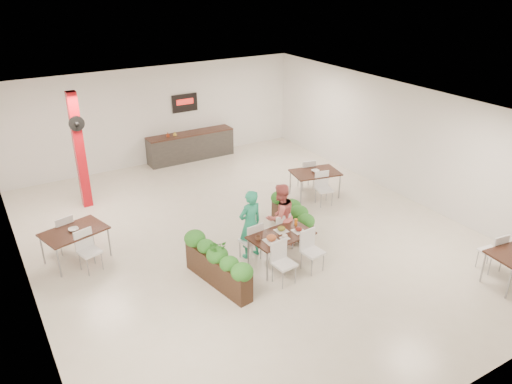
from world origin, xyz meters
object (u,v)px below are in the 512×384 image
red_column (79,150)px  side_table_a (74,235)px  service_counter (191,145)px  planter_right (292,214)px  planter_left (218,263)px  main_table (281,239)px  side_table_b (315,175)px  diner_woman (280,216)px  diner_man (250,224)px

red_column → side_table_a: size_ratio=1.91×
service_counter → planter_right: 6.03m
red_column → service_counter: size_ratio=1.07×
planter_left → side_table_a: planter_left is taller
red_column → main_table: red_column is taller
service_counter → planter_left: 7.58m
red_column → side_table_a: 3.07m
side_table_a → side_table_b: size_ratio=1.00×
service_counter → side_table_b: (1.80, -4.63, 0.15)m
diner_woman → side_table_b: 3.09m
red_column → diner_man: size_ratio=1.95×
planter_left → planter_right: 2.84m
diner_man → side_table_a: (-3.44, 1.87, -0.18)m
red_column → main_table: size_ratio=1.85×
red_column → planter_left: red_column is taller
main_table → diner_woman: bearing=58.0°
service_counter → side_table_a: (-4.90, -4.63, 0.15)m
main_table → diner_man: size_ratio=1.05×
diner_man → side_table_b: bearing=-155.5°
planter_left → diner_man: bearing=28.3°
diner_man → main_table: bearing=115.3°
service_counter → planter_left: (-2.60, -7.12, 0.02)m
planter_right → side_table_a: bearing=164.1°
side_table_a → service_counter: bearing=27.9°
service_counter → diner_woman: size_ratio=1.87×
service_counter → main_table: 7.24m
diner_man → diner_woman: bearing=174.5°
main_table → side_table_a: size_ratio=1.03×
main_table → red_column: bearing=119.0°
diner_man → diner_woman: (0.80, -0.00, -0.02)m
planter_left → planter_right: bearing=22.7°
service_counter → diner_man: 6.67m
diner_woman → planter_left: size_ratio=0.81×
diner_woman → planter_right: 0.88m
planter_left → side_table_b: bearing=29.5°
main_table → side_table_b: (2.86, 2.53, 0.00)m
service_counter → main_table: size_ratio=1.74×
planter_left → service_counter: bearing=69.9°
diner_man → side_table_b: size_ratio=0.98×
planter_right → side_table_a: (-4.91, 1.40, 0.16)m
main_table → side_table_a: bearing=146.6°
red_column → side_table_a: bearing=-108.0°
red_column → planter_right: (4.01, -4.16, -1.16)m
side_table_a → red_column: bearing=56.5°
planter_right → side_table_a: 5.11m
service_counter → red_column: bearing=-155.0°
red_column → side_table_b: 6.50m
diner_man → side_table_a: diner_man is taller
main_table → planter_right: size_ratio=1.01×
red_column → planter_left: (1.39, -5.26, -1.13)m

